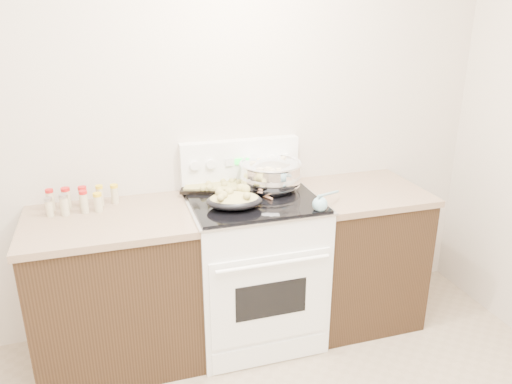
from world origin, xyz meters
name	(u,v)px	position (x,y,z in m)	size (l,w,h in m)	color
room_shell	(281,130)	(0.00, 0.00, 1.70)	(4.10, 3.60, 2.75)	beige
counter_left	(117,290)	(-0.48, 1.43, 0.46)	(0.93, 0.67, 0.92)	black
counter_right	(358,253)	(1.08, 1.43, 0.46)	(0.73, 0.67, 0.92)	black
kitchen_range	(253,266)	(0.35, 1.42, 0.49)	(0.78, 0.73, 1.22)	white
mixing_bowl	(271,176)	(0.50, 1.54, 1.03)	(0.39, 0.39, 0.23)	silver
roasting_pan	(234,199)	(0.20, 1.31, 0.99)	(0.35, 0.27, 0.11)	black
baking_sheet	(216,185)	(0.18, 1.66, 0.96)	(0.47, 0.40, 0.06)	black
wooden_spoon	(256,197)	(0.36, 1.41, 0.95)	(0.13, 0.24, 0.04)	tan
blue_ladle	(321,203)	(0.66, 1.15, 0.98)	(0.24, 0.21, 0.11)	#77A5B2
spice_jars	(79,200)	(-0.63, 1.59, 0.98)	(0.40, 0.15, 0.13)	#BFB28C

